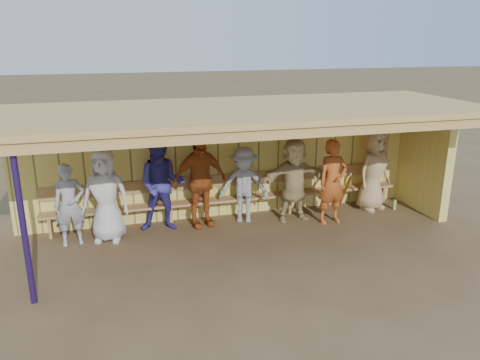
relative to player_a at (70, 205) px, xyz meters
name	(u,v)px	position (x,y,z in m)	size (l,w,h in m)	color
ground	(245,237)	(3.16, -0.58, -0.77)	(90.00, 90.00, 0.00)	brown
player_a	(70,205)	(0.00, 0.00, 0.00)	(0.56, 0.37, 1.53)	#9C9CA4
player_b	(106,196)	(0.64, 0.01, 0.12)	(0.87, 0.56, 1.77)	silver
player_c	(162,185)	(1.70, 0.23, 0.17)	(0.91, 0.71, 1.88)	#363188
player_d	(200,181)	(2.46, 0.23, 0.19)	(1.12, 0.47, 1.92)	#AB4C1B
player_e	(244,185)	(3.37, 0.23, 0.02)	(1.02, 0.59, 1.58)	gray
player_f	(294,180)	(4.39, 0.04, 0.11)	(1.62, 0.52, 1.75)	tan
player_g	(332,182)	(5.09, -0.32, 0.11)	(0.64, 0.42, 1.75)	#AE4E1B
player_h	(374,171)	(6.32, 0.17, 0.12)	(0.87, 0.56, 1.77)	tan
dugout_structure	(254,143)	(3.55, 0.11, 0.93)	(8.80, 3.20, 2.50)	#EAD363
bench	(230,193)	(3.16, 0.54, -0.24)	(7.60, 0.34, 0.93)	tan
dugout_equipment	(200,200)	(2.49, 0.41, -0.28)	(6.33, 0.62, 0.80)	#C38917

